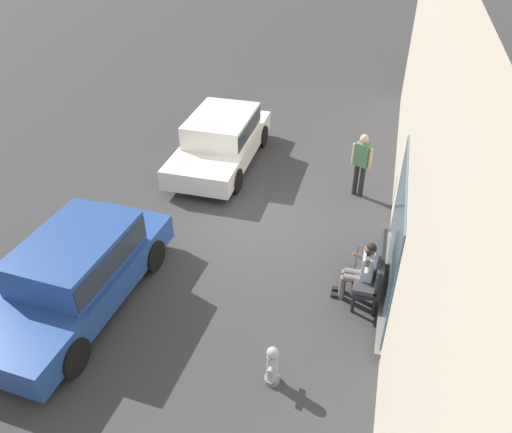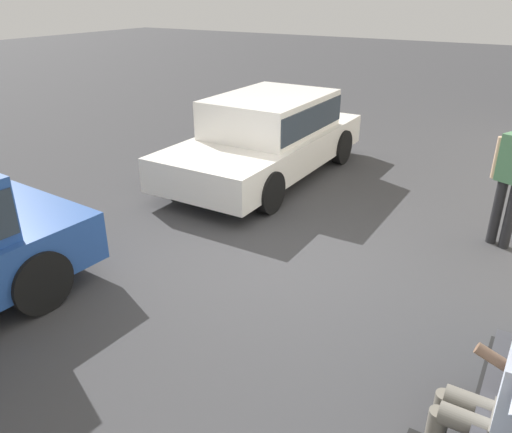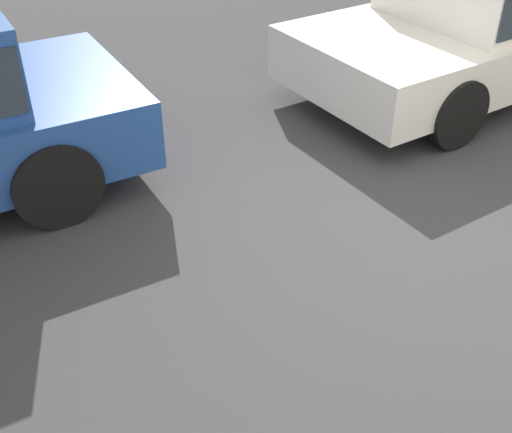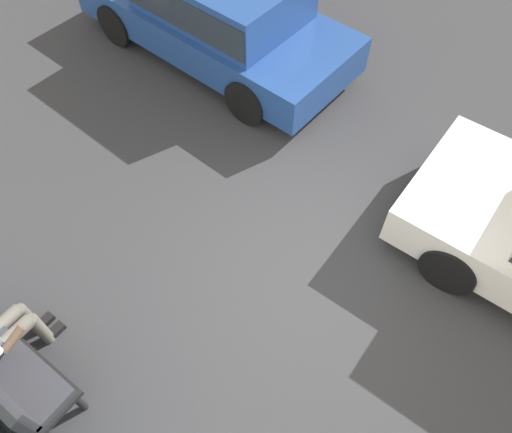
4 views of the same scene
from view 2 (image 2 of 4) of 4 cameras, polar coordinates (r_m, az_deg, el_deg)
ground_plane at (r=6.31m, az=2.72°, el=-4.78°), size 60.00×60.00×0.00m
person_on_phone at (r=3.67m, az=25.96°, el=-18.26°), size 0.73×0.74×1.38m
parked_car_near at (r=8.91m, az=1.40°, el=9.56°), size 4.42×1.96×1.42m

